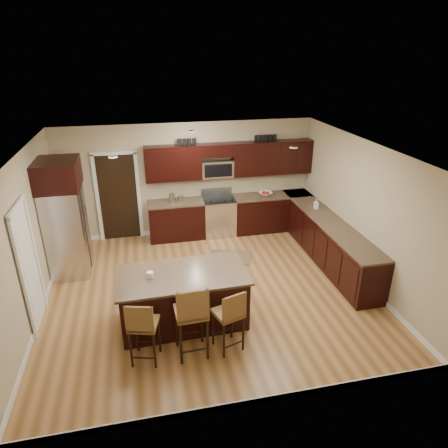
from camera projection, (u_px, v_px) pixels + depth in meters
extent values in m
plane|color=#A57341|center=(210.00, 290.00, 7.62)|extent=(6.00, 6.00, 0.00)
plane|color=silver|center=(207.00, 151.00, 6.52)|extent=(6.00, 6.00, 0.00)
plane|color=tan|center=(188.00, 180.00, 9.52)|extent=(6.00, 0.00, 6.00)
plane|color=tan|center=(27.00, 242.00, 6.49)|extent=(0.00, 5.50, 5.50)
plane|color=tan|center=(362.00, 212.00, 7.65)|extent=(0.00, 5.50, 5.50)
cube|color=black|center=(177.00, 221.00, 9.56)|extent=(1.30, 0.60, 0.88)
cube|color=black|center=(271.00, 213.00, 10.02)|extent=(1.94, 0.60, 0.88)
cube|color=black|center=(331.00, 245.00, 8.39)|extent=(0.60, 3.35, 0.88)
cube|color=brown|center=(176.00, 203.00, 9.37)|extent=(1.30, 0.63, 0.04)
cube|color=brown|center=(272.00, 195.00, 9.83)|extent=(1.94, 0.63, 0.04)
cube|color=brown|center=(334.00, 225.00, 8.20)|extent=(0.63, 3.35, 0.04)
cube|color=black|center=(173.00, 163.00, 9.12)|extent=(1.30, 0.33, 0.80)
cube|color=black|center=(272.00, 158.00, 9.58)|extent=(1.94, 0.33, 0.80)
cube|color=black|center=(217.00, 150.00, 9.22)|extent=(0.76, 0.33, 0.30)
cube|color=silver|center=(219.00, 217.00, 9.75)|extent=(0.76, 0.64, 0.90)
cube|color=black|center=(219.00, 199.00, 9.57)|extent=(0.76, 0.60, 0.03)
cube|color=black|center=(221.00, 222.00, 9.49)|extent=(0.65, 0.01, 0.45)
cube|color=silver|center=(216.00, 191.00, 9.76)|extent=(0.76, 0.05, 0.18)
cube|color=silver|center=(217.00, 169.00, 9.42)|extent=(0.76, 0.31, 0.40)
cube|color=black|center=(119.00, 198.00, 9.32)|extent=(0.85, 0.03, 2.06)
cube|color=white|center=(28.00, 268.00, 6.36)|extent=(0.03, 0.80, 2.04)
cube|color=black|center=(183.00, 299.00, 6.59)|extent=(2.02, 1.05, 0.88)
cube|color=brown|center=(182.00, 275.00, 6.40)|extent=(2.13, 1.15, 0.04)
cube|color=black|center=(184.00, 319.00, 6.75)|extent=(1.94, 0.97, 0.09)
cube|color=brown|center=(144.00, 324.00, 5.68)|extent=(0.49, 0.49, 0.06)
cube|color=brown|center=(139.00, 320.00, 5.43)|extent=(0.39, 0.14, 0.42)
cylinder|color=black|center=(134.00, 352.00, 5.63)|extent=(0.03, 0.03, 0.61)
cylinder|color=black|center=(158.00, 349.00, 5.70)|extent=(0.03, 0.03, 0.61)
cylinder|color=black|center=(133.00, 337.00, 5.94)|extent=(0.03, 0.03, 0.61)
cylinder|color=black|center=(156.00, 333.00, 6.00)|extent=(0.03, 0.03, 0.61)
cube|color=brown|center=(191.00, 312.00, 5.77)|extent=(0.48, 0.48, 0.07)
cube|color=brown|center=(193.00, 306.00, 5.49)|extent=(0.46, 0.06, 0.49)
cylinder|color=black|center=(180.00, 344.00, 5.72)|extent=(0.04, 0.04, 0.71)
cylinder|color=black|center=(207.00, 340.00, 5.79)|extent=(0.04, 0.04, 0.71)
cylinder|color=black|center=(177.00, 327.00, 6.07)|extent=(0.04, 0.04, 0.71)
cylinder|color=black|center=(203.00, 323.00, 6.14)|extent=(0.04, 0.04, 0.71)
cube|color=brown|center=(228.00, 313.00, 5.93)|extent=(0.49, 0.49, 0.06)
cube|color=brown|center=(234.00, 308.00, 5.70)|extent=(0.38, 0.16, 0.42)
cylinder|color=black|center=(219.00, 340.00, 5.88)|extent=(0.03, 0.03, 0.61)
cylinder|color=black|center=(241.00, 336.00, 5.94)|extent=(0.03, 0.03, 0.61)
cylinder|color=black|center=(215.00, 325.00, 6.18)|extent=(0.03, 0.03, 0.61)
cylinder|color=black|center=(236.00, 323.00, 6.24)|extent=(0.03, 0.03, 0.61)
cube|color=silver|center=(67.00, 231.00, 7.90)|extent=(0.72, 0.91, 1.81)
cube|color=black|center=(86.00, 230.00, 7.98)|extent=(0.01, 0.02, 1.72)
cylinder|color=silver|center=(87.00, 227.00, 7.87)|extent=(0.02, 0.02, 0.80)
cylinder|color=silver|center=(87.00, 224.00, 8.01)|extent=(0.02, 0.02, 0.80)
cube|color=black|center=(57.00, 174.00, 7.43)|extent=(0.78, 0.97, 0.54)
cube|color=brown|center=(231.00, 257.00, 8.80)|extent=(1.07, 0.89, 0.01)
imported|color=silver|center=(265.00, 194.00, 9.78)|extent=(0.39, 0.39, 0.08)
imported|color=#B2B2B2|center=(316.00, 204.00, 8.94)|extent=(0.12, 0.13, 0.22)
cylinder|color=silver|center=(172.00, 198.00, 9.30)|extent=(0.12, 0.12, 0.22)
cylinder|color=silver|center=(181.00, 198.00, 9.35)|extent=(0.11, 0.11, 0.16)
cylinder|color=white|center=(150.00, 275.00, 6.27)|extent=(0.10, 0.10, 0.10)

